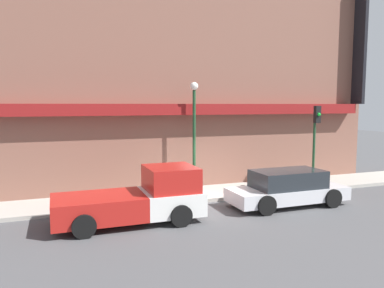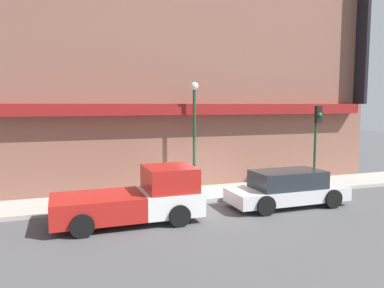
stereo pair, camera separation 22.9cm
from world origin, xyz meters
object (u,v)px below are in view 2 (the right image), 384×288
object	(u,v)px
parked_car	(287,189)
traffic_light	(317,132)
street_lamp	(194,122)
fire_hydrant	(165,192)
pickup_truck	(138,198)

from	to	relation	value
parked_car	traffic_light	world-z (taller)	traffic_light
parked_car	street_lamp	world-z (taller)	street_lamp
parked_car	fire_hydrant	distance (m)	4.92
parked_car	fire_hydrant	size ratio (longest dim) A/B	7.38
pickup_truck	traffic_light	xyz separation A→B (m)	(8.93, 2.04, 1.96)
pickup_truck	street_lamp	xyz separation A→B (m)	(3.19, 3.09, 2.43)
fire_hydrant	street_lamp	size ratio (longest dim) A/B	0.13
pickup_truck	parked_car	size ratio (longest dim) A/B	1.04
pickup_truck	traffic_light	size ratio (longest dim) A/B	1.31
parked_car	street_lamp	bearing A→B (deg)	131.59
fire_hydrant	traffic_light	size ratio (longest dim) A/B	0.17
street_lamp	fire_hydrant	bearing A→B (deg)	-146.35
pickup_truck	traffic_light	world-z (taller)	traffic_light
fire_hydrant	traffic_light	xyz separation A→B (m)	(7.40, 0.06, 2.30)
pickup_truck	street_lamp	size ratio (longest dim) A/B	1.03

